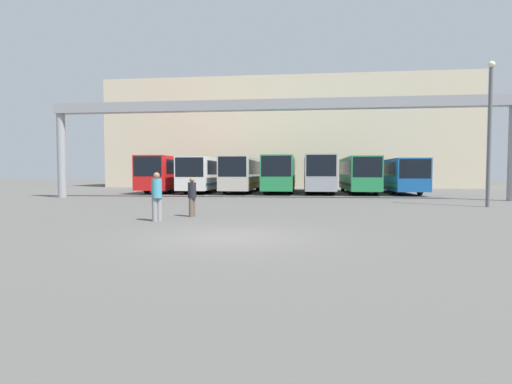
{
  "coord_description": "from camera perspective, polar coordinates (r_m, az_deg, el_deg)",
  "views": [
    {
      "loc": [
        2.02,
        -11.24,
        1.84
      ],
      "look_at": [
        -1.6,
        20.19,
        0.3
      ],
      "focal_mm": 28.0,
      "sensor_mm": 36.0,
      "label": 1
    }
  ],
  "objects": [
    {
      "name": "bus_slot_0",
      "position": [
        39.54,
        -11.99,
        2.8
      ],
      "size": [
        2.61,
        12.14,
        3.28
      ],
      "color": "red",
      "rests_on": "ground"
    },
    {
      "name": "bus_slot_2",
      "position": [
        37.52,
        -1.93,
        2.82
      ],
      "size": [
        2.52,
        11.37,
        3.23
      ],
      "color": "beige",
      "rests_on": "ground"
    },
    {
      "name": "pedestrian_near_right",
      "position": [
        15.55,
        -13.99,
        -0.46
      ],
      "size": [
        0.39,
        0.39,
        1.85
      ],
      "rotation": [
        0.0,
        0.0,
        3.78
      ],
      "color": "gray",
      "rests_on": "ground"
    },
    {
      "name": "bus_slot_3",
      "position": [
        37.46,
        3.48,
        2.85
      ],
      "size": [
        2.62,
        11.97,
        3.27
      ],
      "color": "#268C4C",
      "rests_on": "ground"
    },
    {
      "name": "building_backdrop",
      "position": [
        54.22,
        4.44,
        7.97
      ],
      "size": [
        45.5,
        12.0,
        13.49
      ],
      "color": "beige",
      "rests_on": "ground"
    },
    {
      "name": "overhead_gantry",
      "position": [
        28.05,
        2.41,
        10.95
      ],
      "size": [
        31.87,
        0.8,
        6.86
      ],
      "color": "gray",
      "rests_on": "ground"
    },
    {
      "name": "lamp_post",
      "position": [
        24.78,
        30.4,
        7.91
      ],
      "size": [
        0.36,
        0.36,
        7.72
      ],
      "color": "#595B60",
      "rests_on": "ground"
    },
    {
      "name": "bus_slot_4",
      "position": [
        37.23,
        8.88,
        2.87
      ],
      "size": [
        2.54,
        11.57,
        3.33
      ],
      "color": "#999EA5",
      "rests_on": "ground"
    },
    {
      "name": "pedestrian_far_center",
      "position": [
        16.85,
        -9.12,
        -0.54
      ],
      "size": [
        0.34,
        0.34,
        1.65
      ],
      "rotation": [
        0.0,
        0.0,
        4.33
      ],
      "color": "brown",
      "rests_on": "ground"
    },
    {
      "name": "bus_slot_6",
      "position": [
        38.22,
        19.48,
        2.45
      ],
      "size": [
        2.56,
        11.68,
        2.98
      ],
      "color": "#1959A5",
      "rests_on": "ground"
    },
    {
      "name": "bus_slot_5",
      "position": [
        36.89,
        14.39,
        2.68
      ],
      "size": [
        2.45,
        10.27,
        3.16
      ],
      "color": "#268C4C",
      "rests_on": "ground"
    },
    {
      "name": "ground_plane",
      "position": [
        11.57,
        -3.59,
        -6.39
      ],
      "size": [
        200.0,
        200.0,
        0.0
      ],
      "primitive_type": "plane",
      "color": "#514F4C"
    },
    {
      "name": "bus_slot_1",
      "position": [
        38.74,
        -6.96,
        2.75
      ],
      "size": [
        2.58,
        12.51,
        3.17
      ],
      "color": "silver",
      "rests_on": "ground"
    }
  ]
}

